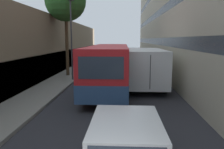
# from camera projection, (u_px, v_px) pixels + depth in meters

# --- Properties ---
(ground_plane) EXTENTS (150.00, 150.00, 0.00)m
(ground_plane) POSITION_uv_depth(u_px,v_px,m) (117.00, 83.00, 17.14)
(ground_plane) COLOR #2B2B30
(sidewalk_left) EXTENTS (2.38, 60.00, 0.16)m
(sidewalk_left) POSITION_uv_depth(u_px,v_px,m) (59.00, 81.00, 17.37)
(sidewalk_left) COLOR gray
(sidewalk_left) RESTS_ON ground_plane
(building_left_shopfront) EXTENTS (2.40, 60.00, 5.58)m
(building_left_shopfront) POSITION_uv_depth(u_px,v_px,m) (29.00, 50.00, 17.10)
(building_left_shopfront) COLOR #847056
(building_left_shopfront) RESTS_ON ground_plane
(bus) EXTENTS (2.53, 11.06, 2.96)m
(bus) POSITION_uv_depth(u_px,v_px,m) (109.00, 66.00, 15.23)
(bus) COLOR red
(bus) RESTS_ON ground_plane
(box_truck) EXTENTS (2.45, 8.21, 2.71)m
(box_truck) POSITION_uv_depth(u_px,v_px,m) (144.00, 65.00, 16.20)
(box_truck) COLOR silver
(box_truck) RESTS_ON ground_plane
(panel_van) EXTENTS (1.96, 4.13, 2.04)m
(panel_van) POSITION_uv_depth(u_px,v_px,m) (111.00, 59.00, 24.84)
(panel_van) COLOR #BCBCC1
(panel_van) RESTS_ON ground_plane
(street_lamp) EXTENTS (0.36, 0.80, 6.47)m
(street_lamp) POSITION_uv_depth(u_px,v_px,m) (71.00, 23.00, 17.11)
(street_lamp) COLOR #38383D
(street_lamp) RESTS_ON sidewalk_left
(street_tree_left) EXTENTS (3.57, 3.57, 8.35)m
(street_tree_left) POSITION_uv_depth(u_px,v_px,m) (66.00, 1.00, 18.98)
(street_tree_left) COLOR #4C3823
(street_tree_left) RESTS_ON sidewalk_left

